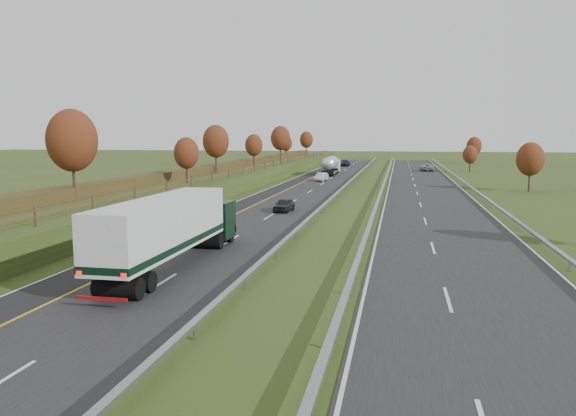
{
  "coord_description": "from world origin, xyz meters",
  "views": [
    {
      "loc": [
        12.94,
        -14.76,
        7.45
      ],
      "look_at": [
        5.03,
        25.0,
        2.2
      ],
      "focal_mm": 35.0,
      "sensor_mm": 36.0,
      "label": 1
    }
  ],
  "objects_px": {
    "box_lorry": "(171,228)",
    "road_tanker": "(331,165)",
    "car_silver_mid": "(321,177)",
    "car_small_far": "(345,163)",
    "car_dark_near": "(284,205)",
    "car_oncoming": "(427,167)"
  },
  "relations": [
    {
      "from": "box_lorry",
      "to": "road_tanker",
      "type": "bearing_deg",
      "value": 90.32
    },
    {
      "from": "car_silver_mid",
      "to": "car_small_far",
      "type": "xyz_separation_m",
      "value": [
        -0.42,
        45.57,
        0.08
      ]
    },
    {
      "from": "car_dark_near",
      "to": "car_small_far",
      "type": "bearing_deg",
      "value": 94.92
    },
    {
      "from": "car_small_far",
      "to": "car_oncoming",
      "type": "bearing_deg",
      "value": -41.61
    },
    {
      "from": "road_tanker",
      "to": "car_silver_mid",
      "type": "distance_m",
      "value": 15.25
    },
    {
      "from": "road_tanker",
      "to": "car_silver_mid",
      "type": "height_order",
      "value": "road_tanker"
    },
    {
      "from": "box_lorry",
      "to": "car_silver_mid",
      "type": "height_order",
      "value": "box_lorry"
    },
    {
      "from": "car_silver_mid",
      "to": "box_lorry",
      "type": "bearing_deg",
      "value": -82.21
    },
    {
      "from": "car_small_far",
      "to": "car_silver_mid",
      "type": "bearing_deg",
      "value": -91.88
    },
    {
      "from": "car_small_far",
      "to": "car_oncoming",
      "type": "relative_size",
      "value": 0.93
    },
    {
      "from": "road_tanker",
      "to": "car_oncoming",
      "type": "distance_m",
      "value": 23.95
    },
    {
      "from": "car_dark_near",
      "to": "box_lorry",
      "type": "bearing_deg",
      "value": -89.67
    },
    {
      "from": "road_tanker",
      "to": "car_oncoming",
      "type": "xyz_separation_m",
      "value": [
        18.48,
        15.2,
        -1.05
      ]
    },
    {
      "from": "car_silver_mid",
      "to": "car_oncoming",
      "type": "xyz_separation_m",
      "value": [
        18.18,
        30.4,
        0.1
      ]
    },
    {
      "from": "box_lorry",
      "to": "road_tanker",
      "type": "distance_m",
      "value": 77.33
    },
    {
      "from": "car_dark_near",
      "to": "car_small_far",
      "type": "relative_size",
      "value": 0.73
    },
    {
      "from": "road_tanker",
      "to": "car_small_far",
      "type": "height_order",
      "value": "road_tanker"
    },
    {
      "from": "box_lorry",
      "to": "car_silver_mid",
      "type": "distance_m",
      "value": 62.15
    },
    {
      "from": "car_oncoming",
      "to": "road_tanker",
      "type": "bearing_deg",
      "value": 36.76
    },
    {
      "from": "car_silver_mid",
      "to": "car_oncoming",
      "type": "height_order",
      "value": "car_oncoming"
    },
    {
      "from": "car_silver_mid",
      "to": "car_oncoming",
      "type": "distance_m",
      "value": 35.42
    },
    {
      "from": "car_silver_mid",
      "to": "car_small_far",
      "type": "height_order",
      "value": "car_small_far"
    }
  ]
}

